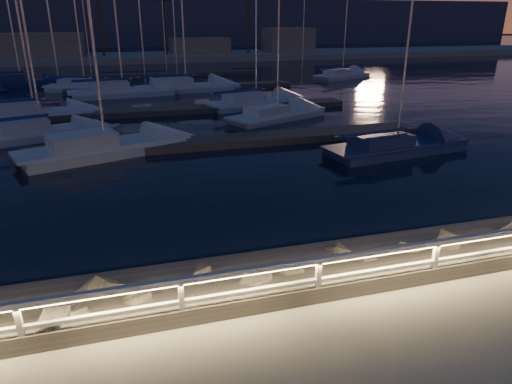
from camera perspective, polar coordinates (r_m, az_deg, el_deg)
The scene contains 19 objects.
ground at distance 11.45m, azimuth 17.03°, elevation -11.16°, with size 400.00×400.00×0.00m, color gray.
harbor_water at distance 40.20m, azimuth -7.85°, elevation 10.76°, with size 400.00×440.00×0.60m.
guard_rail at distance 11.04m, azimuth 17.15°, elevation -7.80°, with size 44.11×0.12×1.06m.
riprap at distance 13.69m, azimuth 18.79°, elevation -7.17°, with size 24.01×2.80×1.19m.
floating_docks at distance 41.36m, azimuth -8.17°, elevation 11.82°, with size 22.00×36.00×0.40m.
far_shore at distance 82.41m, azimuth -12.74°, elevation 16.39°, with size 160.00×14.00×5.20m.
palm_center at distance 81.40m, azimuth -11.58°, elevation 22.42°, with size 3.00×3.00×9.70m.
distant_hills at distance 142.62m, azimuth -24.09°, elevation 18.62°, with size 230.00×37.50×18.00m.
sailboat_a at distance 29.30m, azimuth -25.50°, elevation 6.82°, with size 7.10×4.11×11.75m.
sailboat_b at distance 24.41m, azimuth -18.82°, elevation 5.38°, with size 8.81×5.14×14.53m.
sailboat_c at distance 36.58m, azimuth -0.30°, elevation 11.24°, with size 8.55×4.49×13.98m.
sailboat_d at distance 24.65m, azimuth 16.75°, elevation 5.60°, with size 8.20×3.44×13.45m.
sailboat_f at distance 35.09m, azimuth -26.26°, elevation 8.75°, with size 8.32×3.86×13.68m.
sailboat_g at distance 45.33m, azimuth -9.06°, elevation 12.89°, with size 9.69×3.88×16.01m.
sailboat_h at distance 31.80m, azimuth 2.38°, elevation 9.71°, with size 7.87×5.15×13.02m.
sailboat_j at distance 47.99m, azimuth -20.80°, elevation 12.21°, with size 7.86×4.63×12.96m.
sailboat_k at distance 43.67m, azimuth -16.60°, elevation 12.02°, with size 9.67×3.90×15.97m.
sailboat_l at distance 56.18m, azimuth 10.61°, elevation 14.21°, with size 8.28×5.42×13.70m.
sailboat_n at distance 54.48m, azimuth -27.50°, elevation 12.13°, with size 8.25×3.96×13.56m.
Camera 1 is at (-5.74, -7.98, 5.88)m, focal length 32.00 mm.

